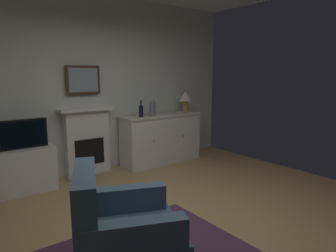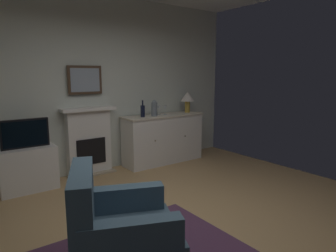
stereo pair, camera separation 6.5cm
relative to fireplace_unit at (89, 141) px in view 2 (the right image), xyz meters
name	(u,v)px [view 2 (the right image)]	position (x,y,z in m)	size (l,w,h in m)	color
ground_plane	(187,232)	(0.14, -2.33, -0.60)	(5.58, 4.97, 0.10)	tan
wall_rear	(92,85)	(0.14, 0.13, 0.90)	(5.58, 0.06, 2.89)	silver
fireplace_unit	(89,141)	(0.00, 0.00, 0.00)	(0.87, 0.30, 1.10)	white
framed_picture	(85,80)	(0.00, 0.05, 0.98)	(0.55, 0.04, 0.45)	#473323
sideboard_cabinet	(163,138)	(1.36, -0.18, -0.10)	(1.55, 0.49, 0.89)	white
table_lamp	(187,98)	(1.93, -0.18, 0.62)	(0.26, 0.26, 0.40)	#B79338
wine_bottle	(143,111)	(0.90, -0.21, 0.45)	(0.08, 0.08, 0.29)	black
wine_glass_left	(159,108)	(1.28, -0.15, 0.46)	(0.07, 0.07, 0.16)	silver
wine_glass_center	(165,108)	(1.39, -0.19, 0.46)	(0.07, 0.07, 0.16)	silver
vase_decorative	(154,108)	(1.13, -0.23, 0.48)	(0.11, 0.11, 0.28)	slate
tv_cabinet	(28,169)	(-0.97, -0.16, -0.24)	(0.75, 0.42, 0.62)	white
tv_set	(25,134)	(-0.98, -0.19, 0.27)	(0.62, 0.07, 0.40)	black
armchair	(119,233)	(-0.79, -2.60, -0.17)	(1.04, 1.01, 0.92)	#3F596B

